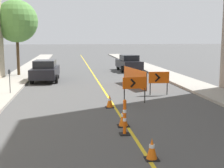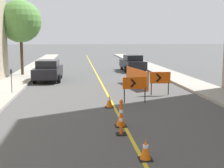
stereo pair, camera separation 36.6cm
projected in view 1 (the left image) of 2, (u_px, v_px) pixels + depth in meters
lane_stripe at (94, 75)px, 27.30m from camera, size 0.12×62.59×0.01m
sidewalk_left at (21, 75)px, 26.46m from camera, size 2.23×62.59×0.15m
sidewalk_right at (163, 73)px, 28.13m from camera, size 2.23×62.59×0.15m
traffic_cone_fourth at (152, 149)px, 8.46m from camera, size 0.37×0.37×0.60m
traffic_cone_fifth at (123, 118)px, 11.62m from camera, size 0.43×0.43×0.68m
traffic_cone_farthest at (110, 101)px, 14.73m from camera, size 0.39×0.39×0.60m
delineator_post_rear at (125, 119)px, 10.60m from camera, size 0.35×0.35×1.22m
arrow_barricade_primary at (135, 84)px, 15.62m from camera, size 1.24×0.17×1.32m
arrow_barricade_secondary at (159, 78)px, 17.85m from camera, size 1.19×0.14×1.34m
safety_mesh_fence at (134, 77)px, 21.11m from camera, size 0.71×4.25×1.19m
parked_car_curb_near at (45, 71)px, 23.52m from camera, size 2.03×4.39×1.59m
parked_car_curb_mid at (129, 63)px, 30.57m from camera, size 2.05×4.40×1.59m
parking_meter_near_curb at (9, 76)px, 17.64m from camera, size 0.12×0.11×1.37m
street_tree_left_near at (16, 21)px, 25.64m from camera, size 3.49×3.49×6.20m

